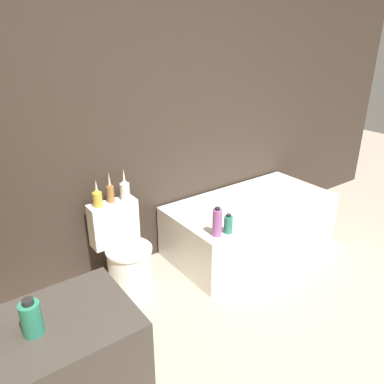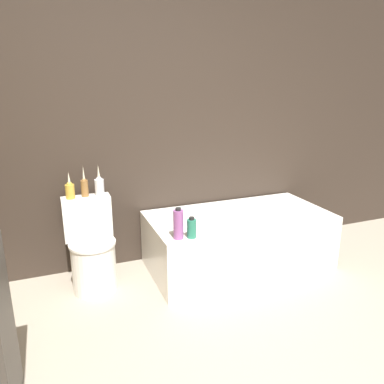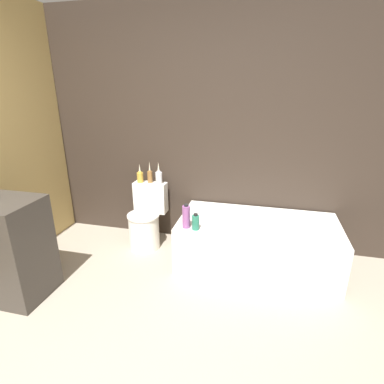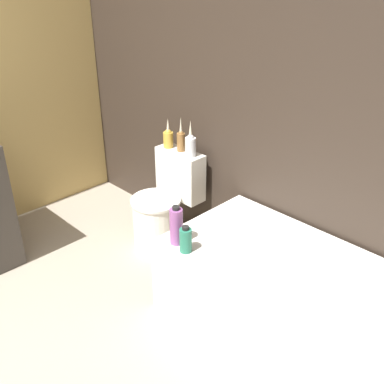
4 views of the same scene
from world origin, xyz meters
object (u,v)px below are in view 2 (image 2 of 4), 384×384
at_px(toilet, 92,251).
at_px(shampoo_bottle_short, 192,228).
at_px(vase_gold, 70,190).
at_px(vase_bronze, 99,185).
at_px(shampoo_bottle_tall, 178,224).
at_px(bathtub, 238,239).
at_px(vase_silver, 85,186).

relative_size(toilet, shampoo_bottle_short, 4.39).
xyz_separation_m(toilet, vase_gold, (-0.11, 0.17, 0.48)).
height_order(vase_bronze, shampoo_bottle_tall, vase_bronze).
bearing_deg(shampoo_bottle_short, bathtub, 29.46).
distance_m(vase_bronze, shampoo_bottle_short, 0.86).
bearing_deg(shampoo_bottle_tall, shampoo_bottle_short, -11.74).
relative_size(vase_silver, shampoo_bottle_tall, 1.05).
distance_m(vase_gold, shampoo_bottle_short, 1.02).
relative_size(bathtub, vase_silver, 6.26).
distance_m(bathtub, toilet, 1.26).
distance_m(bathtub, vase_gold, 1.49).
xyz_separation_m(bathtub, shampoo_bottle_tall, (-0.67, -0.30, 0.35)).
bearing_deg(vase_bronze, shampoo_bottle_short, -46.43).
distance_m(vase_silver, vase_bronze, 0.12).
height_order(toilet, vase_silver, vase_silver).
bearing_deg(shampoo_bottle_short, toilet, 147.64).
relative_size(vase_silver, shampoo_bottle_short, 1.56).
relative_size(vase_gold, vase_silver, 0.86).
relative_size(toilet, vase_bronze, 2.76).
height_order(vase_bronze, shampoo_bottle_short, vase_bronze).
xyz_separation_m(bathtub, toilet, (-1.25, 0.11, 0.05)).
height_order(toilet, shampoo_bottle_short, toilet).
relative_size(toilet, vase_silver, 2.81).
distance_m(shampoo_bottle_tall, shampoo_bottle_short, 0.11).
bearing_deg(vase_bronze, vase_gold, 179.87).
bearing_deg(vase_silver, vase_bronze, -9.12).
xyz_separation_m(toilet, vase_silver, (0.00, 0.18, 0.49)).
xyz_separation_m(toilet, shampoo_bottle_short, (0.68, -0.43, 0.26)).
xyz_separation_m(bathtub, vase_gold, (-1.37, 0.28, 0.53)).
xyz_separation_m(toilet, vase_bronze, (0.11, 0.16, 0.49)).
bearing_deg(shampoo_bottle_tall, vase_bronze, 129.28).
distance_m(toilet, shampoo_bottle_short, 0.85).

